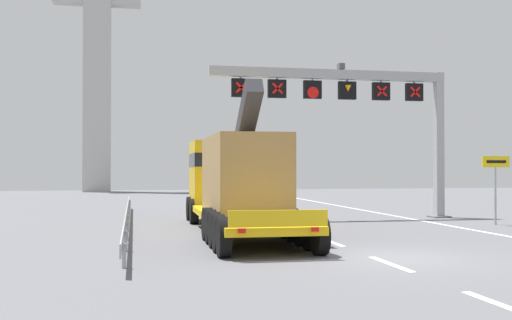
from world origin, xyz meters
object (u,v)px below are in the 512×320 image
exit_sign_yellow (496,174)px  heavy_haul_truck_yellow (233,179)px  overhead_lane_gantry (359,98)px  bridge_pylon_distant (97,32)px

exit_sign_yellow → heavy_haul_truck_yellow: bearing=-179.0°
overhead_lane_gantry → bridge_pylon_distant: bearing=110.3°
overhead_lane_gantry → heavy_haul_truck_yellow: bearing=-147.1°
exit_sign_yellow → bridge_pylon_distant: bearing=113.7°
heavy_haul_truck_yellow → bridge_pylon_distant: bridge_pylon_distant is taller
overhead_lane_gantry → exit_sign_yellow: bearing=-42.8°
overhead_lane_gantry → bridge_pylon_distant: bridge_pylon_distant is taller
exit_sign_yellow → bridge_pylon_distant: (-19.07, 43.38, 14.66)m
heavy_haul_truck_yellow → overhead_lane_gantry: bearing=32.9°
overhead_lane_gantry → heavy_haul_truck_yellow: (-6.84, -4.43, -3.82)m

